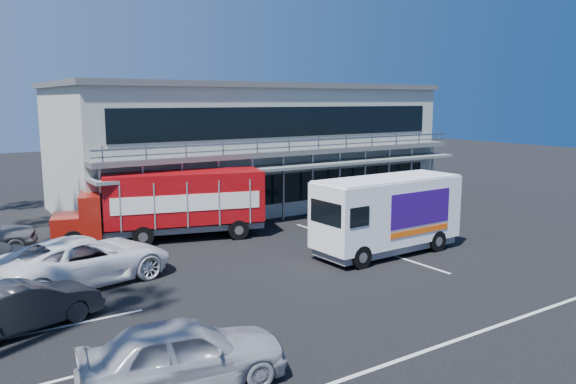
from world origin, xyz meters
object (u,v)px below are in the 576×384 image
red_truck (170,203)px  parked_car_b (24,306)px  parked_car_a (184,353)px  white_van (387,214)px

red_truck → parked_car_b: size_ratio=2.28×
red_truck → parked_car_a: red_truck is taller
white_van → parked_car_b: (-13.95, -0.22, -1.02)m
red_truck → parked_car_a: 13.83m
parked_car_a → red_truck: bearing=-11.6°
red_truck → parked_car_a: (-4.88, -12.90, -0.92)m
white_van → parked_car_a: (-11.49, -5.65, -0.92)m
parked_car_a → parked_car_b: size_ratio=1.11×
white_van → parked_car_b: size_ratio=1.59×
red_truck → white_van: size_ratio=1.43×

